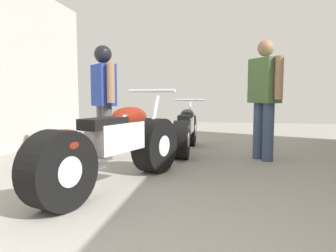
{
  "coord_description": "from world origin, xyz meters",
  "views": [
    {
      "loc": [
        0.47,
        -0.79,
        0.96
      ],
      "look_at": [
        -0.22,
        3.35,
        0.55
      ],
      "focal_mm": 34.0,
      "sensor_mm": 36.0,
      "label": 1
    }
  ],
  "objects_px": {
    "mechanic_with_helmet": "(104,92)",
    "mechanic_in_blue": "(264,93)",
    "motorcycle_maroon_cruiser": "(114,148)",
    "motorcycle_black_naked": "(186,130)"
  },
  "relations": [
    {
      "from": "motorcycle_maroon_cruiser",
      "to": "mechanic_with_helmet",
      "type": "relative_size",
      "value": 1.28
    },
    {
      "from": "mechanic_with_helmet",
      "to": "mechanic_in_blue",
      "type": "bearing_deg",
      "value": 7.11
    },
    {
      "from": "motorcycle_maroon_cruiser",
      "to": "mechanic_in_blue",
      "type": "distance_m",
      "value": 2.51
    },
    {
      "from": "mechanic_in_blue",
      "to": "motorcycle_black_naked",
      "type": "bearing_deg",
      "value": 158.51
    },
    {
      "from": "motorcycle_black_naked",
      "to": "mechanic_in_blue",
      "type": "xyz_separation_m",
      "value": [
        1.21,
        -0.48,
        0.63
      ]
    },
    {
      "from": "motorcycle_maroon_cruiser",
      "to": "mechanic_in_blue",
      "type": "height_order",
      "value": "mechanic_in_blue"
    },
    {
      "from": "motorcycle_maroon_cruiser",
      "to": "motorcycle_black_naked",
      "type": "height_order",
      "value": "motorcycle_maroon_cruiser"
    },
    {
      "from": "motorcycle_maroon_cruiser",
      "to": "motorcycle_black_naked",
      "type": "bearing_deg",
      "value": 77.27
    },
    {
      "from": "motorcycle_black_naked",
      "to": "mechanic_with_helmet",
      "type": "height_order",
      "value": "mechanic_with_helmet"
    },
    {
      "from": "mechanic_in_blue",
      "to": "mechanic_with_helmet",
      "type": "distance_m",
      "value": 2.38
    }
  ]
}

